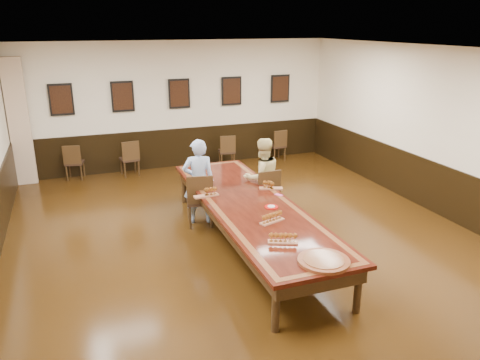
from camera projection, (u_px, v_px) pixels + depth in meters
name	position (u px, v px, depth m)	size (l,w,h in m)	color
floor	(250.00, 245.00, 8.00)	(8.00, 10.00, 0.02)	black
ceiling	(252.00, 50.00, 6.97)	(8.00, 10.00, 0.02)	white
wall_back	(179.00, 105.00, 11.94)	(8.00, 0.02, 3.20)	#EDE0C6
wall_right	(449.00, 134.00, 8.80)	(0.02, 10.00, 3.20)	#EDE0C6
chair_man	(200.00, 199.00, 8.64)	(0.47, 0.52, 1.01)	black
chair_woman	(264.00, 193.00, 8.97)	(0.46, 0.51, 0.99)	black
spare_chair_a	(74.00, 161.00, 11.22)	(0.41, 0.44, 0.87)	black
spare_chair_b	(129.00, 158.00, 11.48)	(0.42, 0.46, 0.90)	black
spare_chair_c	(227.00, 150.00, 12.24)	(0.40, 0.43, 0.85)	black
spare_chair_d	(277.00, 145.00, 12.78)	(0.40, 0.44, 0.86)	black
person_man	(199.00, 182.00, 8.64)	(0.59, 0.39, 1.61)	#5483D2
person_woman	(262.00, 177.00, 8.98)	(0.77, 0.60, 1.55)	beige
pink_phone	(279.00, 195.00, 8.11)	(0.07, 0.14, 0.01)	#E74D9D
curtain	(19.00, 122.00, 10.59)	(0.45, 0.18, 2.90)	tan
wainscoting	(250.00, 217.00, 7.83)	(8.00, 10.00, 1.00)	black
conference_table	(250.00, 211.00, 7.80)	(1.40, 5.00, 0.76)	black
posters	(179.00, 94.00, 11.78)	(6.14, 0.04, 0.74)	black
flight_a	(208.00, 192.00, 8.04)	(0.44, 0.16, 0.16)	#985C3F
flight_b	(270.00, 185.00, 8.38)	(0.44, 0.27, 0.16)	#985C3F
flight_c	(272.00, 218.00, 6.99)	(0.43, 0.25, 0.15)	#985C3F
flight_d	(283.00, 238.00, 6.32)	(0.42, 0.28, 0.15)	#985C3F
red_plate_grp	(271.00, 207.00, 7.56)	(0.22, 0.22, 0.03)	red
carved_platter	(324.00, 261.00, 5.83)	(0.78, 0.78, 0.05)	#592511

